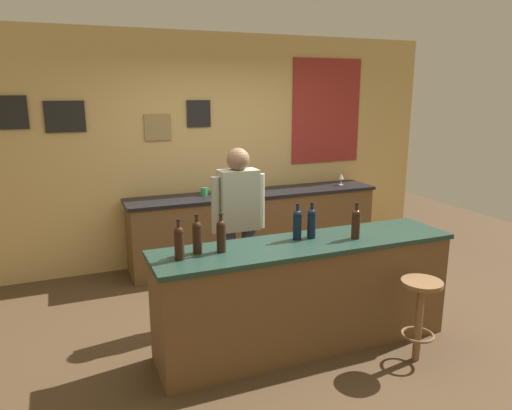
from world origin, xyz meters
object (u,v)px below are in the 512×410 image
(wine_bottle_f, at_px, (356,223))
(wine_bottle_e, at_px, (312,222))
(wine_bottle_c, at_px, (221,235))
(wine_bottle_d, at_px, (297,223))
(bartender, at_px, (239,221))
(bar_stool, at_px, (420,307))
(wine_glass_b, at_px, (261,184))
(coffee_mug, at_px, (204,191))
(wine_bottle_a, at_px, (179,242))
(wine_glass_a, at_px, (250,184))
(wine_glass_c, at_px, (341,177))
(wine_bottle_b, at_px, (197,236))

(wine_bottle_f, bearing_deg, wine_bottle_e, 154.84)
(wine_bottle_c, height_order, wine_bottle_d, same)
(bartender, distance_m, bar_stool, 1.73)
(wine_glass_b, xyz_separation_m, coffee_mug, (-0.67, 0.15, -0.06))
(wine_bottle_c, bearing_deg, bartender, 60.32)
(bartender, height_order, wine_bottle_f, bartender)
(wine_bottle_a, distance_m, wine_glass_b, 2.48)
(wine_glass_a, bearing_deg, wine_glass_b, -37.85)
(coffee_mug, bearing_deg, wine_bottle_e, -81.03)
(wine_bottle_f, distance_m, wine_glass_c, 2.44)
(wine_bottle_d, height_order, coffee_mug, wine_bottle_d)
(wine_bottle_b, bearing_deg, wine_glass_c, 38.01)
(wine_bottle_a, distance_m, wine_bottle_c, 0.34)
(bar_stool, distance_m, wine_bottle_f, 0.83)
(wine_bottle_b, bearing_deg, wine_bottle_a, -151.56)
(wine_bottle_d, xyz_separation_m, wine_glass_b, (0.47, 1.87, -0.05))
(bartender, relative_size, wine_glass_b, 10.45)
(wine_bottle_c, bearing_deg, wine_glass_b, 59.18)
(wine_bottle_d, xyz_separation_m, wine_glass_a, (0.37, 1.95, -0.05))
(wine_bottle_a, xyz_separation_m, wine_glass_b, (1.49, 1.98, -0.05))
(wine_bottle_a, xyz_separation_m, wine_bottle_b, (0.16, 0.09, 0.00))
(wine_bottle_e, relative_size, wine_bottle_f, 1.00)
(bar_stool, xyz_separation_m, wine_bottle_f, (-0.30, 0.49, 0.60))
(wine_bottle_a, relative_size, wine_bottle_e, 1.00)
(wine_bottle_b, relative_size, wine_glass_c, 1.97)
(coffee_mug, bearing_deg, bartender, -93.17)
(bartender, distance_m, wine_glass_c, 2.33)
(bartender, xyz_separation_m, wine_bottle_a, (-0.74, -0.76, 0.12))
(wine_bottle_d, xyz_separation_m, wine_glass_c, (1.67, 1.95, -0.05))
(bartender, xyz_separation_m, coffee_mug, (0.08, 1.37, 0.01))
(wine_bottle_d, bearing_deg, wine_bottle_e, -5.09)
(wine_bottle_c, relative_size, wine_glass_a, 1.97)
(wine_bottle_b, distance_m, wine_bottle_e, 0.98)
(bar_stool, xyz_separation_m, wine_bottle_c, (-1.44, 0.60, 0.60))
(wine_bottle_e, bearing_deg, wine_bottle_b, -179.55)
(wine_glass_a, relative_size, wine_glass_b, 1.00)
(wine_bottle_a, bearing_deg, wine_bottle_b, 28.44)
(wine_bottle_a, distance_m, wine_bottle_b, 0.18)
(wine_bottle_a, xyz_separation_m, wine_bottle_d, (1.01, 0.11, 0.00))
(wine_bottle_c, relative_size, coffee_mug, 2.45)
(wine_bottle_e, bearing_deg, wine_glass_c, 51.90)
(bar_stool, distance_m, wine_bottle_c, 1.67)
(wine_bottle_e, relative_size, coffee_mug, 2.45)
(bar_stool, distance_m, wine_bottle_a, 1.95)
(wine_bottle_f, xyz_separation_m, wine_glass_c, (1.21, 2.12, -0.05))
(wine_bottle_b, relative_size, wine_glass_b, 1.97)
(bartender, distance_m, wine_bottle_c, 0.83)
(wine_bottle_c, bearing_deg, coffee_mug, 76.92)
(wine_bottle_d, bearing_deg, coffee_mug, 95.48)
(bar_stool, distance_m, wine_glass_b, 2.60)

